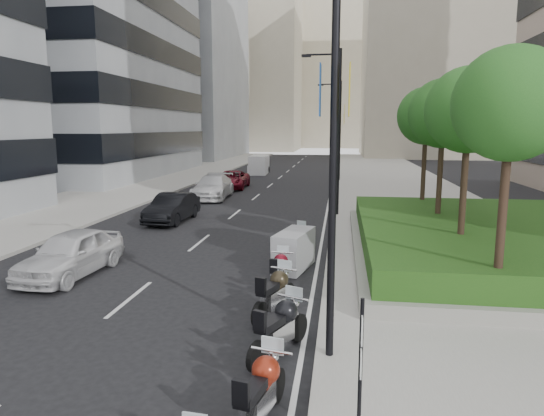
% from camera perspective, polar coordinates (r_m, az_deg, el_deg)
% --- Properties ---
extents(ground, '(160.00, 160.00, 0.00)m').
position_cam_1_polar(ground, '(10.90, -17.87, -17.68)').
color(ground, black).
rests_on(ground, ground).
extents(sidewalk_right, '(10.00, 100.00, 0.15)m').
position_cam_1_polar(sidewalk_right, '(39.23, 14.70, 2.09)').
color(sidewalk_right, '#9E9B93').
rests_on(sidewalk_right, ground).
extents(sidewalk_left, '(8.00, 100.00, 0.15)m').
position_cam_1_polar(sidewalk_left, '(42.29, -14.87, 2.60)').
color(sidewalk_left, '#9E9B93').
rests_on(sidewalk_left, ground).
extents(lane_edge, '(0.12, 100.00, 0.01)m').
position_cam_1_polar(lane_edge, '(38.98, 6.93, 2.18)').
color(lane_edge, silver).
rests_on(lane_edge, ground).
extents(lane_centre, '(0.12, 100.00, 0.01)m').
position_cam_1_polar(lane_centre, '(39.42, -0.65, 2.33)').
color(lane_centre, silver).
rests_on(lane_centre, ground).
extents(building_grey_far, '(22.00, 26.00, 30.00)m').
position_cam_1_polar(building_grey_far, '(84.26, -12.19, 16.13)').
color(building_grey_far, gray).
rests_on(building_grey_far, ground).
extents(building_cream_right, '(28.00, 24.00, 36.00)m').
position_cam_1_polar(building_cream_right, '(91.33, 20.01, 17.15)').
color(building_cream_right, '#B7AD93').
rests_on(building_cream_right, ground).
extents(building_cream_left, '(26.00, 24.00, 34.00)m').
position_cam_1_polar(building_cream_left, '(111.62, -3.69, 15.66)').
color(building_cream_left, '#B7AD93').
rests_on(building_cream_left, ground).
extents(building_cream_centre, '(30.00, 24.00, 38.00)m').
position_cam_1_polar(building_cream_centre, '(129.46, 7.23, 15.63)').
color(building_cream_centre, '#B7AD93').
rests_on(building_cream_centre, ground).
extents(planter, '(10.00, 14.00, 0.40)m').
position_cam_1_polar(planter, '(20.00, 24.05, -4.51)').
color(planter, gray).
rests_on(planter, sidewalk_right).
extents(hedge, '(9.40, 13.40, 0.80)m').
position_cam_1_polar(hedge, '(19.87, 24.16, -2.83)').
color(hedge, '#124213').
rests_on(hedge, planter).
extents(tree_0, '(2.80, 2.80, 6.30)m').
position_cam_1_polar(tree_0, '(13.31, 26.30, 10.80)').
color(tree_0, '#332319').
rests_on(tree_0, planter).
extents(tree_1, '(2.80, 2.80, 6.30)m').
position_cam_1_polar(tree_1, '(17.16, 22.14, 10.56)').
color(tree_1, '#332319').
rests_on(tree_1, planter).
extents(tree_2, '(2.80, 2.80, 6.30)m').
position_cam_1_polar(tree_2, '(21.07, 19.51, 10.38)').
color(tree_2, '#332319').
rests_on(tree_2, planter).
extents(tree_3, '(2.80, 2.80, 6.30)m').
position_cam_1_polar(tree_3, '(25.00, 17.71, 10.24)').
color(tree_3, '#332319').
rests_on(tree_3, planter).
extents(lamp_post_0, '(2.34, 0.45, 9.00)m').
position_cam_1_polar(lamp_post_0, '(9.67, 6.39, 10.44)').
color(lamp_post_0, black).
rests_on(lamp_post_0, ground).
extents(lamp_post_1, '(2.34, 0.45, 9.00)m').
position_cam_1_polar(lamp_post_1, '(26.67, 7.55, 9.75)').
color(lamp_post_1, black).
rests_on(lamp_post_1, ground).
extents(lamp_post_2, '(2.34, 0.45, 9.00)m').
position_cam_1_polar(lamp_post_2, '(44.67, 7.81, 9.59)').
color(lamp_post_2, black).
rests_on(lamp_post_2, ground).
extents(parking_sign, '(0.06, 0.32, 2.50)m').
position_cam_1_polar(parking_sign, '(7.51, 10.36, -17.92)').
color(parking_sign, black).
rests_on(parking_sign, ground).
extents(motorcycle_1, '(0.79, 2.22, 1.12)m').
position_cam_1_polar(motorcycle_1, '(8.50, -1.36, -20.87)').
color(motorcycle_1, black).
rests_on(motorcycle_1, ground).
extents(motorcycle_2, '(1.14, 2.20, 1.17)m').
position_cam_1_polar(motorcycle_2, '(10.77, 0.99, -13.88)').
color(motorcycle_2, black).
rests_on(motorcycle_2, ground).
extents(motorcycle_3, '(0.99, 2.22, 1.15)m').
position_cam_1_polar(motorcycle_3, '(12.89, 0.36, -9.92)').
color(motorcycle_3, black).
rests_on(motorcycle_3, ground).
extents(motorcycle_4, '(0.70, 2.09, 1.04)m').
position_cam_1_polar(motorcycle_4, '(14.93, 0.86, -7.41)').
color(motorcycle_4, black).
rests_on(motorcycle_4, ground).
extents(motorcycle_5, '(1.37, 2.37, 1.35)m').
position_cam_1_polar(motorcycle_5, '(16.90, 2.61, -5.00)').
color(motorcycle_5, black).
rests_on(motorcycle_5, ground).
extents(motorcycle_6, '(0.80, 2.02, 1.03)m').
position_cam_1_polar(motorcycle_6, '(19.04, 2.94, -3.73)').
color(motorcycle_6, black).
rests_on(motorcycle_6, ground).
extents(car_a, '(2.09, 4.58, 1.52)m').
position_cam_1_polar(car_a, '(17.49, -22.58, -4.93)').
color(car_a, white).
rests_on(car_a, ground).
extents(car_b, '(1.74, 4.56, 1.48)m').
position_cam_1_polar(car_b, '(25.87, -11.65, 0.03)').
color(car_b, black).
rests_on(car_b, ground).
extents(car_c, '(2.50, 5.64, 1.61)m').
position_cam_1_polar(car_c, '(34.00, -6.97, 2.48)').
color(car_c, white).
rests_on(car_c, ground).
extents(car_d, '(2.56, 5.23, 1.43)m').
position_cam_1_polar(car_d, '(39.49, -4.76, 3.35)').
color(car_d, maroon).
rests_on(car_d, ground).
extents(delivery_van, '(2.00, 4.73, 1.95)m').
position_cam_1_polar(delivery_van, '(51.88, -1.55, 5.05)').
color(delivery_van, white).
rests_on(delivery_van, ground).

